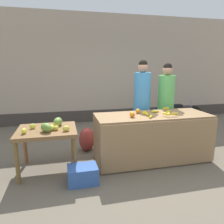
# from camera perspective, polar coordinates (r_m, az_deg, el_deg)

# --- Properties ---
(ground_plane) EXTENTS (24.00, 24.00, 0.00)m
(ground_plane) POSITION_cam_1_polar(r_m,az_deg,el_deg) (4.01, 6.50, -12.92)
(ground_plane) COLOR #665B4C
(market_wall_back) EXTENTS (9.44, 0.23, 3.22)m
(market_wall_back) POSITION_cam_1_polar(r_m,az_deg,el_deg) (6.59, -2.33, 11.28)
(market_wall_back) COLOR tan
(market_wall_back) RESTS_ON ground
(fruit_stall_counter) EXTENTS (2.06, 0.80, 0.86)m
(fruit_stall_counter) POSITION_cam_1_polar(r_m,az_deg,el_deg) (3.94, 10.89, -6.79)
(fruit_stall_counter) COLOR olive
(fruit_stall_counter) RESTS_ON ground
(side_table_wooden) EXTENTS (0.93, 0.79, 0.71)m
(side_table_wooden) POSITION_cam_1_polar(r_m,az_deg,el_deg) (3.58, -17.25, -5.86)
(side_table_wooden) COLOR brown
(side_table_wooden) RESTS_ON ground
(banana_bunch_pile) EXTENTS (0.63, 0.54, 0.07)m
(banana_bunch_pile) POSITION_cam_1_polar(r_m,az_deg,el_deg) (3.87, 12.78, -0.22)
(banana_bunch_pile) COLOR yellow
(banana_bunch_pile) RESTS_ON fruit_stall_counter
(orange_pile) EXTENTS (0.29, 0.36, 0.09)m
(orange_pile) POSITION_cam_1_polar(r_m,az_deg,el_deg) (3.70, 6.08, -0.31)
(orange_pile) COLOR orange
(orange_pile) RESTS_ON fruit_stall_counter
(mango_papaya_pile) EXTENTS (0.73, 0.59, 0.14)m
(mango_papaya_pile) POSITION_cam_1_polar(r_m,az_deg,el_deg) (3.54, -16.34, -3.47)
(mango_papaya_pile) COLOR yellow
(mango_papaya_pile) RESTS_ON side_table_wooden
(vendor_woman_blue_shirt) EXTENTS (0.34, 0.34, 1.83)m
(vendor_woman_blue_shirt) POSITION_cam_1_polar(r_m,az_deg,el_deg) (4.41, 8.12, 2.04)
(vendor_woman_blue_shirt) COLOR #33333D
(vendor_woman_blue_shirt) RESTS_ON ground
(vendor_woman_green_shirt) EXTENTS (0.34, 0.34, 1.77)m
(vendor_woman_green_shirt) POSITION_cam_1_polar(r_m,az_deg,el_deg) (4.60, 14.37, 1.81)
(vendor_woman_green_shirt) COLOR #33333D
(vendor_woman_green_shirt) RESTS_ON ground
(parked_motorcycle) EXTENTS (1.60, 0.18, 0.88)m
(parked_motorcycle) POSITION_cam_1_polar(r_m,az_deg,el_deg) (5.92, 17.19, -0.90)
(parked_motorcycle) COLOR black
(parked_motorcycle) RESTS_ON ground
(produce_crate) EXTENTS (0.44, 0.32, 0.26)m
(produce_crate) POSITION_cam_1_polar(r_m,az_deg,el_deg) (3.28, -7.98, -16.51)
(produce_crate) COLOR #3359A5
(produce_crate) RESTS_ON ground
(produce_sack) EXTENTS (0.46, 0.47, 0.49)m
(produce_sack) POSITION_cam_1_polar(r_m,az_deg,el_deg) (4.35, -6.84, -7.37)
(produce_sack) COLOR maroon
(produce_sack) RESTS_ON ground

